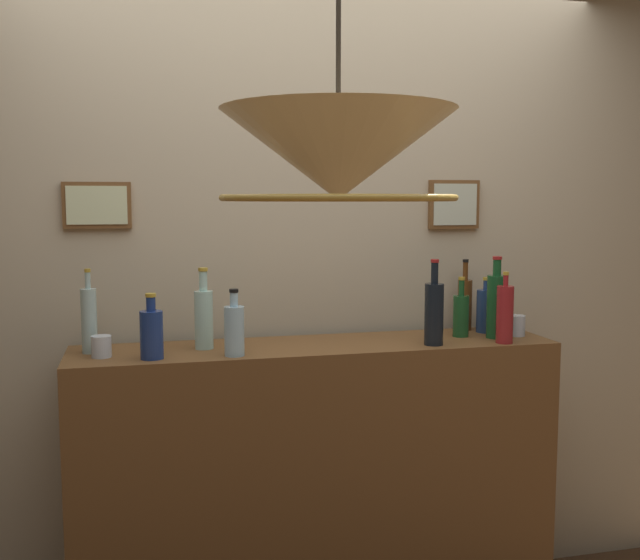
{
  "coord_description": "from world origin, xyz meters",
  "views": [
    {
      "loc": [
        -0.64,
        -1.85,
        1.66
      ],
      "look_at": [
        0.0,
        0.77,
        1.36
      ],
      "focal_mm": 41.51,
      "sensor_mm": 36.0,
      "label": 1
    }
  ],
  "objects_px": {
    "liquor_bottle_vodka": "(89,319)",
    "liquor_bottle_mezcal": "(486,310)",
    "liquor_bottle_tequila": "(434,312)",
    "liquor_bottle_brandy": "(461,314)",
    "liquor_bottle_rum": "(505,314)",
    "glass_tumbler_highball": "(101,346)",
    "liquor_bottle_bourbon": "(204,317)",
    "glass_tumbler_rocks": "(517,326)",
    "pendant_lamp": "(338,158)",
    "liquor_bottle_amaro": "(234,329)",
    "liquor_bottle_scotch": "(152,333)",
    "liquor_bottle_rye": "(465,303)",
    "liquor_bottle_vermouth": "(496,305)"
  },
  "relations": [
    {
      "from": "liquor_bottle_vodka",
      "to": "liquor_bottle_mezcal",
      "type": "height_order",
      "value": "liquor_bottle_vodka"
    },
    {
      "from": "liquor_bottle_tequila",
      "to": "liquor_bottle_brandy",
      "type": "bearing_deg",
      "value": 37.74
    },
    {
      "from": "liquor_bottle_rum",
      "to": "liquor_bottle_mezcal",
      "type": "height_order",
      "value": "liquor_bottle_rum"
    },
    {
      "from": "liquor_bottle_brandy",
      "to": "glass_tumbler_highball",
      "type": "distance_m",
      "value": 1.38
    },
    {
      "from": "liquor_bottle_bourbon",
      "to": "glass_tumbler_rocks",
      "type": "relative_size",
      "value": 3.61
    },
    {
      "from": "liquor_bottle_vodka",
      "to": "liquor_bottle_brandy",
      "type": "bearing_deg",
      "value": -0.97
    },
    {
      "from": "liquor_bottle_tequila",
      "to": "pendant_lamp",
      "type": "relative_size",
      "value": 0.53
    },
    {
      "from": "liquor_bottle_amaro",
      "to": "liquor_bottle_brandy",
      "type": "bearing_deg",
      "value": 8.97
    },
    {
      "from": "liquor_bottle_tequila",
      "to": "liquor_bottle_mezcal",
      "type": "distance_m",
      "value": 0.37
    },
    {
      "from": "liquor_bottle_amaro",
      "to": "liquor_bottle_scotch",
      "type": "xyz_separation_m",
      "value": [
        -0.28,
        0.02,
        -0.0
      ]
    },
    {
      "from": "liquor_bottle_amaro",
      "to": "glass_tumbler_highball",
      "type": "relative_size",
      "value": 3.13
    },
    {
      "from": "liquor_bottle_amaro",
      "to": "liquor_bottle_rye",
      "type": "height_order",
      "value": "liquor_bottle_rye"
    },
    {
      "from": "liquor_bottle_vermouth",
      "to": "liquor_bottle_amaro",
      "type": "bearing_deg",
      "value": -175.27
    },
    {
      "from": "liquor_bottle_tequila",
      "to": "liquor_bottle_brandy",
      "type": "height_order",
      "value": "liquor_bottle_tequila"
    },
    {
      "from": "liquor_bottle_bourbon",
      "to": "liquor_bottle_brandy",
      "type": "distance_m",
      "value": 1.01
    },
    {
      "from": "liquor_bottle_amaro",
      "to": "glass_tumbler_highball",
      "type": "height_order",
      "value": "liquor_bottle_amaro"
    },
    {
      "from": "liquor_bottle_rum",
      "to": "liquor_bottle_vodka",
      "type": "distance_m",
      "value": 1.53
    },
    {
      "from": "liquor_bottle_amaro",
      "to": "liquor_bottle_rye",
      "type": "relative_size",
      "value": 0.79
    },
    {
      "from": "liquor_bottle_bourbon",
      "to": "liquor_bottle_vodka",
      "type": "height_order",
      "value": "liquor_bottle_vodka"
    },
    {
      "from": "liquor_bottle_amaro",
      "to": "liquor_bottle_mezcal",
      "type": "relative_size",
      "value": 1.04
    },
    {
      "from": "liquor_bottle_rye",
      "to": "liquor_bottle_scotch",
      "type": "xyz_separation_m",
      "value": [
        -1.28,
        -0.26,
        -0.02
      ]
    },
    {
      "from": "glass_tumbler_rocks",
      "to": "glass_tumbler_highball",
      "type": "xyz_separation_m",
      "value": [
        -1.6,
        -0.02,
        -0.0
      ]
    },
    {
      "from": "glass_tumbler_rocks",
      "to": "liquor_bottle_mezcal",
      "type": "bearing_deg",
      "value": 128.87
    },
    {
      "from": "liquor_bottle_rye",
      "to": "liquor_bottle_tequila",
      "type": "bearing_deg",
      "value": -132.93
    },
    {
      "from": "liquor_bottle_vermouth",
      "to": "glass_tumbler_rocks",
      "type": "relative_size",
      "value": 3.91
    },
    {
      "from": "liquor_bottle_amaro",
      "to": "pendant_lamp",
      "type": "relative_size",
      "value": 0.38
    },
    {
      "from": "liquor_bottle_tequila",
      "to": "pendant_lamp",
      "type": "xyz_separation_m",
      "value": [
        -0.61,
        -0.86,
        0.52
      ]
    },
    {
      "from": "liquor_bottle_scotch",
      "to": "liquor_bottle_brandy",
      "type": "xyz_separation_m",
      "value": [
        1.2,
        0.13,
        -0.0
      ]
    },
    {
      "from": "liquor_bottle_tequila",
      "to": "liquor_bottle_rye",
      "type": "relative_size",
      "value": 1.09
    },
    {
      "from": "liquor_bottle_amaro",
      "to": "liquor_bottle_scotch",
      "type": "bearing_deg",
      "value": 176.17
    },
    {
      "from": "liquor_bottle_vermouth",
      "to": "liquor_bottle_mezcal",
      "type": "bearing_deg",
      "value": 80.98
    },
    {
      "from": "liquor_bottle_rum",
      "to": "pendant_lamp",
      "type": "relative_size",
      "value": 0.44
    },
    {
      "from": "glass_tumbler_highball",
      "to": "liquor_bottle_mezcal",
      "type": "bearing_deg",
      "value": 4.72
    },
    {
      "from": "liquor_bottle_amaro",
      "to": "liquor_bottle_mezcal",
      "type": "height_order",
      "value": "liquor_bottle_amaro"
    },
    {
      "from": "liquor_bottle_vermouth",
      "to": "liquor_bottle_vodka",
      "type": "bearing_deg",
      "value": 176.91
    },
    {
      "from": "liquor_bottle_amaro",
      "to": "liquor_bottle_vermouth",
      "type": "relative_size",
      "value": 0.73
    },
    {
      "from": "liquor_bottle_brandy",
      "to": "glass_tumbler_highball",
      "type": "xyz_separation_m",
      "value": [
        -1.37,
        -0.06,
        -0.05
      ]
    },
    {
      "from": "liquor_bottle_amaro",
      "to": "glass_tumbler_highball",
      "type": "bearing_deg",
      "value": 169.18
    },
    {
      "from": "liquor_bottle_bourbon",
      "to": "liquor_bottle_vermouth",
      "type": "distance_m",
      "value": 1.14
    },
    {
      "from": "liquor_bottle_bourbon",
      "to": "liquor_bottle_rye",
      "type": "distance_m",
      "value": 1.1
    },
    {
      "from": "liquor_bottle_rum",
      "to": "liquor_bottle_rye",
      "type": "bearing_deg",
      "value": 95.26
    },
    {
      "from": "liquor_bottle_brandy",
      "to": "liquor_bottle_mezcal",
      "type": "xyz_separation_m",
      "value": [
        0.14,
        0.07,
        0.0
      ]
    },
    {
      "from": "liquor_bottle_bourbon",
      "to": "liquor_bottle_rum",
      "type": "height_order",
      "value": "liquor_bottle_bourbon"
    },
    {
      "from": "liquor_bottle_vermouth",
      "to": "glass_tumbler_highball",
      "type": "relative_size",
      "value": 4.29
    },
    {
      "from": "liquor_bottle_tequila",
      "to": "liquor_bottle_vodka",
      "type": "xyz_separation_m",
      "value": [
        -1.25,
        0.16,
        -0.0
      ]
    },
    {
      "from": "liquor_bottle_amaro",
      "to": "liquor_bottle_vodka",
      "type": "xyz_separation_m",
      "value": [
        -0.49,
        0.17,
        0.03
      ]
    },
    {
      "from": "liquor_bottle_mezcal",
      "to": "glass_tumbler_highball",
      "type": "bearing_deg",
      "value": -175.28
    },
    {
      "from": "liquor_bottle_scotch",
      "to": "liquor_bottle_mezcal",
      "type": "bearing_deg",
      "value": 8.15
    },
    {
      "from": "liquor_bottle_vodka",
      "to": "liquor_bottle_tequila",
      "type": "bearing_deg",
      "value": -7.11
    },
    {
      "from": "liquor_bottle_bourbon",
      "to": "liquor_bottle_rye",
      "type": "bearing_deg",
      "value": 6.91
    }
  ]
}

